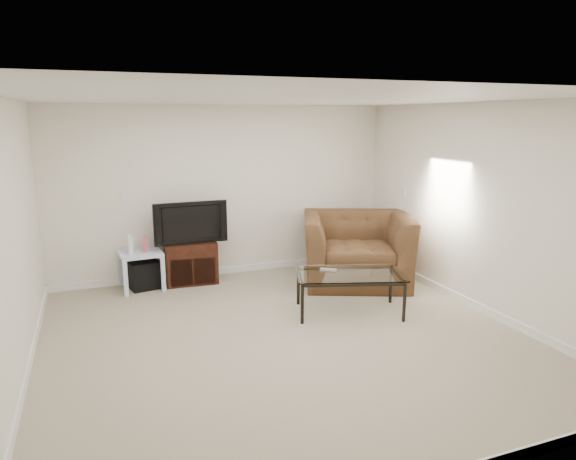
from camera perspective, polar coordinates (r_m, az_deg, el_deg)
name	(u,v)px	position (r m, az deg, el deg)	size (l,w,h in m)	color
floor	(285,337)	(5.65, -0.39, -11.83)	(5.00, 5.00, 0.00)	tan
ceiling	(284,98)	(5.15, -0.43, 14.43)	(5.00, 5.00, 0.00)	white
wall_back	(225,192)	(7.62, -7.05, 4.24)	(5.00, 0.02, 2.50)	silver
wall_left	(11,245)	(4.99, -28.40, -1.47)	(0.02, 5.00, 2.50)	silver
wall_right	(480,209)	(6.55, 20.53, 2.23)	(0.02, 5.00, 2.50)	silver
plate_back	(125,197)	(7.40, -17.62, 3.52)	(0.12, 0.02, 0.12)	white
plate_right_switch	(404,191)	(7.80, 12.72, 4.22)	(0.02, 0.09, 0.13)	white
plate_right_outlet	(412,258)	(7.75, 13.61, -3.06)	(0.02, 0.08, 0.12)	white
tv_stand	(191,262)	(7.48, -10.76, -3.48)	(0.72, 0.50, 0.60)	black
dvd_player	(191,249)	(7.40, -10.78, -2.07)	(0.41, 0.29, 0.06)	black
television	(189,221)	(7.32, -10.91, 0.94)	(0.95, 0.19, 0.59)	black
side_table	(141,270)	(7.37, -15.99, -4.29)	(0.55, 0.55, 0.53)	#ABC2D4
subwoofer	(144,275)	(7.42, -15.73, -4.79)	(0.39, 0.39, 0.39)	black
game_console	(130,244)	(7.23, -17.16, -1.54)	(0.05, 0.18, 0.24)	white
game_case	(145,244)	(7.26, -15.62, -1.51)	(0.05, 0.15, 0.21)	#CC4C4C
recliner	(357,237)	(7.35, 7.67, -0.78)	(1.50, 0.97, 1.31)	#523B22
coffee_table	(349,293)	(6.27, 6.79, -6.96)	(1.27, 0.72, 0.50)	black
remote	(328,269)	(6.27, 4.50, -4.40)	(0.20, 0.06, 0.02)	#B2B2B7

